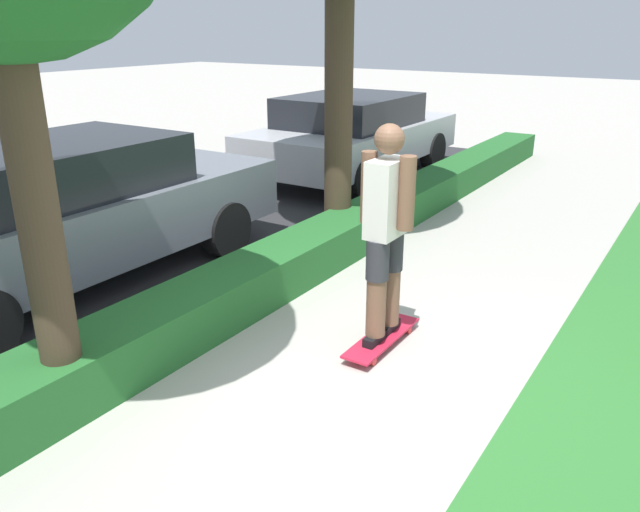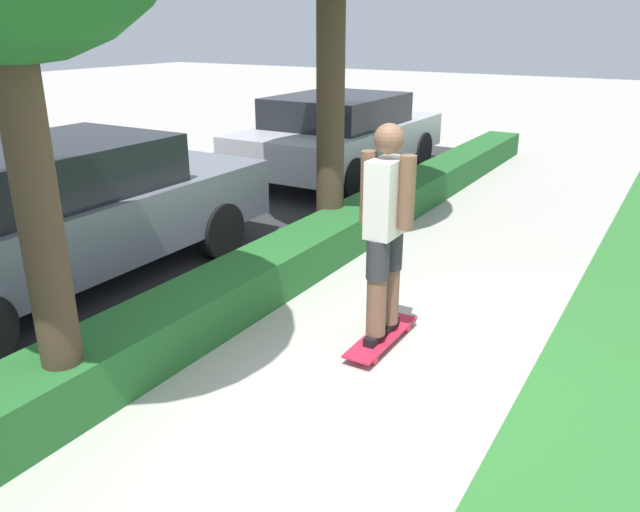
# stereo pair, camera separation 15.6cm
# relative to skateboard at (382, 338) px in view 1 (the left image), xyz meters

# --- Properties ---
(ground_plane) EXTENTS (60.00, 60.00, 0.00)m
(ground_plane) POSITION_rel_skateboard_xyz_m (-0.45, -0.17, -0.07)
(ground_plane) COLOR #ADA89E
(street_asphalt) EXTENTS (18.25, 5.00, 0.01)m
(street_asphalt) POSITION_rel_skateboard_xyz_m (-0.45, 4.03, -0.07)
(street_asphalt) COLOR #2D2D30
(street_asphalt) RESTS_ON ground_plane
(hedge_row) EXTENTS (18.25, 0.60, 0.42)m
(hedge_row) POSITION_rel_skateboard_xyz_m (-0.45, 1.43, 0.14)
(hedge_row) COLOR #236028
(hedge_row) RESTS_ON ground_plane
(skateboard) EXTENTS (0.93, 0.24, 0.09)m
(skateboard) POSITION_rel_skateboard_xyz_m (0.00, 0.00, 0.00)
(skateboard) COLOR red
(skateboard) RESTS_ON ground_plane
(skater_person) EXTENTS (0.50, 0.45, 1.73)m
(skater_person) POSITION_rel_skateboard_xyz_m (-0.00, -0.00, 0.94)
(skater_person) COLOR black
(skater_person) RESTS_ON skateboard
(parked_car_middle) EXTENTS (4.65, 1.81, 1.45)m
(parked_car_middle) POSITION_rel_skateboard_xyz_m (-0.54, 3.27, 0.69)
(parked_car_middle) COLOR slate
(parked_car_middle) RESTS_ON ground_plane
(parked_car_rear) EXTENTS (4.32, 2.06, 1.38)m
(parked_car_rear) POSITION_rel_skateboard_xyz_m (5.14, 3.29, 0.66)
(parked_car_rear) COLOR #B7B7BC
(parked_car_rear) RESTS_ON ground_plane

